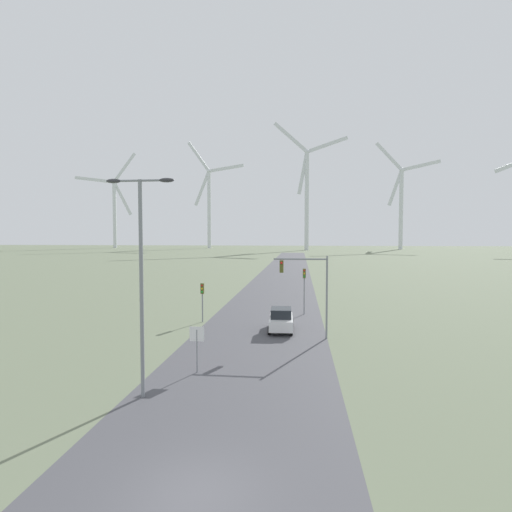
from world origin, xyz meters
name	(u,v)px	position (x,y,z in m)	size (l,w,h in m)	color
ground_plane	(194,496)	(0.00, 0.00, 0.00)	(600.00, 600.00, 0.00)	#667056
road_surface	(279,286)	(0.00, 48.00, 0.00)	(10.00, 240.00, 0.01)	#47474C
streetlamp	(141,261)	(-4.21, 6.63, 6.29)	(3.18, 0.32, 10.05)	gray
stop_sign_near	(197,340)	(-2.56, 10.15, 1.77)	(0.81, 0.07, 2.53)	gray
traffic_light_post_near_left	(202,294)	(-5.36, 22.68, 2.48)	(0.28, 0.34, 3.37)	gray
traffic_light_post_near_right	(304,281)	(3.42, 27.06, 3.19)	(0.28, 0.34, 4.37)	gray
traffic_light_mast_overhead	(308,280)	(3.62, 18.22, 4.24)	(3.93, 0.35, 6.03)	gray
car_approaching	(281,320)	(1.56, 20.12, 0.91)	(1.95, 4.16, 1.83)	white
wind_turbine_far_left	(114,206)	(-113.04, 229.98, 26.38)	(32.61, 16.11, 60.41)	silver
wind_turbine_left	(209,200)	(-52.30, 229.87, 29.40)	(36.04, 6.45, 65.54)	silver
wind_turbine_center	(307,190)	(6.56, 200.41, 31.62)	(38.55, 5.38, 66.42)	silver
wind_turbine_right	(401,200)	(59.14, 220.10, 27.57)	(34.52, 3.55, 60.00)	silver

